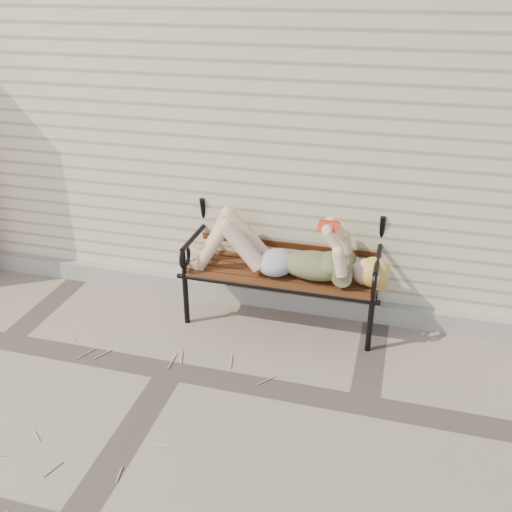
% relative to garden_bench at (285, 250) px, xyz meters
% --- Properties ---
extents(ground, '(80.00, 80.00, 0.00)m').
position_rel_garden_bench_xyz_m(ground, '(-0.55, -0.87, -0.55)').
color(ground, gray).
rests_on(ground, ground).
extents(house_wall, '(8.00, 4.00, 3.00)m').
position_rel_garden_bench_xyz_m(house_wall, '(-0.55, 2.13, 0.95)').
color(house_wall, beige).
rests_on(house_wall, ground).
extents(foundation_strip, '(8.00, 0.10, 0.15)m').
position_rel_garden_bench_xyz_m(foundation_strip, '(-0.55, 0.10, -0.47)').
color(foundation_strip, gray).
rests_on(foundation_strip, ground).
extents(garden_bench, '(1.51, 0.60, 0.98)m').
position_rel_garden_bench_xyz_m(garden_bench, '(0.00, 0.00, 0.00)').
color(garden_bench, black).
rests_on(garden_bench, ground).
extents(reading_woman, '(1.42, 0.32, 0.45)m').
position_rel_garden_bench_xyz_m(reading_woman, '(0.01, -0.12, 0.03)').
color(reading_woman, '#0A3047').
rests_on(reading_woman, ground).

